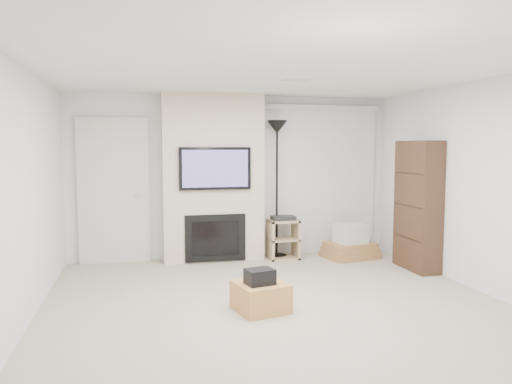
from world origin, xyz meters
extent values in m
cube|color=#B2A792|center=(0.00, 0.00, 0.00)|extent=(5.00, 5.50, 0.00)
cube|color=white|center=(0.00, 0.00, 2.50)|extent=(5.00, 5.50, 0.00)
cube|color=white|center=(0.00, 2.75, 1.25)|extent=(5.00, 0.00, 2.50)
cube|color=white|center=(0.00, -2.75, 1.25)|extent=(5.00, 0.00, 2.50)
cube|color=white|center=(-2.50, 0.00, 1.25)|extent=(0.00, 5.50, 2.50)
cube|color=white|center=(2.50, 0.00, 1.25)|extent=(0.00, 5.50, 2.50)
cube|color=silver|center=(0.40, 0.80, 2.50)|extent=(0.35, 0.18, 0.01)
cube|color=#C48748|center=(-0.21, 0.08, 0.15)|extent=(0.60, 0.60, 0.30)
cube|color=black|center=(-0.23, 0.03, 0.38)|extent=(0.32, 0.28, 0.16)
cube|color=beige|center=(-0.35, 2.55, 1.25)|extent=(1.50, 0.40, 2.50)
cube|color=black|center=(-0.35, 2.32, 1.40)|extent=(1.05, 0.06, 0.62)
cube|color=#443E6E|center=(-0.35, 2.29, 1.40)|extent=(0.96, 0.00, 0.54)
cube|color=black|center=(-0.35, 2.34, 0.37)|extent=(0.90, 0.04, 0.70)
cube|color=black|center=(-0.35, 2.32, 0.37)|extent=(0.70, 0.02, 0.50)
cube|color=silver|center=(-1.80, 2.71, 1.07)|extent=(1.02, 0.08, 2.14)
cube|color=beige|center=(-1.80, 2.72, 1.02)|extent=(0.90, 0.05, 2.05)
cylinder|color=silver|center=(-1.46, 2.67, 1.00)|extent=(0.07, 0.06, 0.07)
cube|color=silver|center=(1.40, 2.69, 2.33)|extent=(1.98, 0.10, 0.08)
cube|color=white|center=(1.40, 2.70, 1.15)|extent=(1.90, 0.03, 2.29)
cylinder|color=black|center=(0.63, 2.50, 0.02)|extent=(0.31, 0.31, 0.03)
cylinder|color=black|center=(0.63, 2.50, 1.01)|extent=(0.03, 0.03, 1.97)
cone|color=black|center=(0.63, 2.50, 2.01)|extent=(0.31, 0.31, 0.20)
cube|color=tan|center=(0.50, 2.38, 0.30)|extent=(0.04, 0.38, 0.60)
cube|color=tan|center=(0.91, 2.38, 0.30)|extent=(0.04, 0.38, 0.60)
cube|color=tan|center=(0.70, 2.38, 0.01)|extent=(0.45, 0.38, 0.03)
cube|color=tan|center=(0.70, 2.38, 0.30)|extent=(0.45, 0.38, 0.03)
cube|color=tan|center=(0.70, 2.38, 0.58)|extent=(0.45, 0.38, 0.03)
cube|color=black|center=(0.70, 2.38, 0.63)|extent=(0.35, 0.25, 0.06)
cube|color=#AC7B46|center=(1.73, 2.19, 0.04)|extent=(0.87, 0.72, 0.09)
cube|color=#AC7B46|center=(1.73, 2.19, 0.12)|extent=(0.83, 0.68, 0.08)
cube|color=#AC7B46|center=(1.73, 2.19, 0.20)|extent=(0.78, 0.63, 0.08)
cube|color=silver|center=(1.73, 2.19, 0.38)|extent=(0.49, 0.45, 0.29)
cube|color=#362216|center=(2.34, 1.31, 0.90)|extent=(0.30, 0.80, 1.80)
cube|color=#362216|center=(2.32, 1.31, 0.45)|extent=(0.26, 0.72, 0.02)
cube|color=#362216|center=(2.32, 1.31, 0.90)|extent=(0.26, 0.72, 0.02)
cube|color=#362216|center=(2.32, 1.31, 1.35)|extent=(0.26, 0.72, 0.02)
camera|label=1|loc=(-1.42, -4.88, 1.73)|focal=35.00mm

